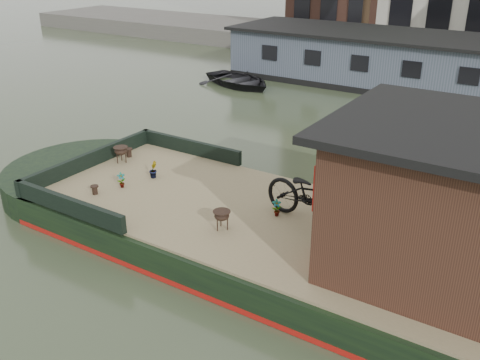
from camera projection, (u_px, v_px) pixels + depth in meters
The scene contains 16 objects.
ground at pixel (320, 265), 9.86m from camera, with size 120.00×120.00×0.00m, color #343D27.
houseboat_hull at pixel (259, 233), 10.41m from camera, with size 14.01×4.02×0.60m.
houseboat_deck at pixel (323, 236), 9.61m from camera, with size 11.80×3.80×0.05m, color #80704F.
bow_bulwark at pixel (117, 167), 12.04m from camera, with size 3.00×4.00×0.35m.
cabin at pixel (461, 203), 8.02m from camera, with size 4.00×3.50×2.42m.
bicycle at pixel (314, 196), 9.77m from camera, with size 0.73×2.11×1.11m, color black.
potted_plant_a at pixel (277, 208), 10.18m from camera, with size 0.18×0.12×0.34m, color brown.
potted_plant_b at pixel (153, 170), 11.86m from camera, with size 0.21×0.17×0.37m, color brown.
potted_plant_d at pixel (369, 188), 10.68m from camera, with size 0.34×0.34×0.61m, color brown.
potted_plant_e at pixel (121, 180), 11.37m from camera, with size 0.18×0.12×0.34m, color brown.
brazier_front at pixel (222, 220), 9.71m from camera, with size 0.34×0.34×0.37m, color black, non-canonical shape.
brazier_rear at pixel (121, 155), 12.68m from camera, with size 0.36×0.36×0.39m, color black, non-canonical shape.
bollard_port at pixel (129, 153), 13.04m from camera, with size 0.19×0.19×0.21m, color black.
bollard_stbd at pixel (95, 190), 11.10m from camera, with size 0.17×0.17×0.19m, color black.
dinghy at pixel (239, 77), 22.10m from camera, with size 2.48×3.48×0.72m, color black.
far_houseboat at pixel (479, 72), 20.22m from camera, with size 20.40×4.40×2.11m.
Camera 1 is at (3.29, -7.84, 5.45)m, focal length 40.00 mm.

